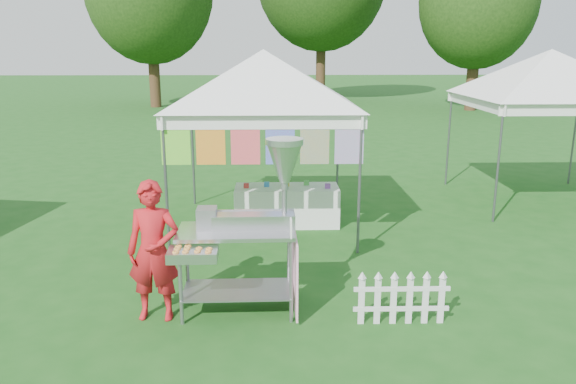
{
  "coord_description": "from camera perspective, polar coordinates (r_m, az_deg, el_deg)",
  "views": [
    {
      "loc": [
        0.15,
        -5.92,
        3.02
      ],
      "look_at": [
        0.35,
        1.54,
        1.1
      ],
      "focal_mm": 35.0,
      "sensor_mm": 36.0,
      "label": 1
    }
  ],
  "objects": [
    {
      "name": "ground",
      "position": [
        6.65,
        -2.71,
        -12.61
      ],
      "size": [
        120.0,
        120.0,
        0.0
      ],
      "primitive_type": "plane",
      "color": "#184F16",
      "rests_on": "ground"
    },
    {
      "name": "canopy_main",
      "position": [
        9.41,
        -2.52,
        14.22
      ],
      "size": [
        4.24,
        4.24,
        3.45
      ],
      "color": "#59595E",
      "rests_on": "ground"
    },
    {
      "name": "canopy_right",
      "position": [
        12.16,
        25.26,
        12.96
      ],
      "size": [
        4.24,
        4.24,
        3.45
      ],
      "color": "#59595E",
      "rests_on": "ground"
    },
    {
      "name": "tree_right",
      "position": [
        29.68,
        18.78,
        17.88
      ],
      "size": [
        5.6,
        5.6,
        8.42
      ],
      "color": "#392214",
      "rests_on": "ground"
    },
    {
      "name": "donut_cart",
      "position": [
        6.34,
        -3.37,
        -2.22
      ],
      "size": [
        1.47,
        1.02,
        2.05
      ],
      "rotation": [
        0.0,
        0.0,
        0.02
      ],
      "color": "gray",
      "rests_on": "ground"
    },
    {
      "name": "vendor",
      "position": [
        6.5,
        -13.49,
        -5.87
      ],
      "size": [
        0.6,
        0.41,
        1.62
      ],
      "primitive_type": "imported",
      "rotation": [
        0.0,
        0.0,
        -0.03
      ],
      "color": "red",
      "rests_on": "ground"
    },
    {
      "name": "picket_fence",
      "position": [
        6.51,
        11.45,
        -10.7
      ],
      "size": [
        1.08,
        0.03,
        0.56
      ],
      "rotation": [
        0.0,
        0.0,
        -0.0
      ],
      "color": "silver",
      "rests_on": "ground"
    },
    {
      "name": "display_table",
      "position": [
        9.83,
        -0.12,
        -1.38
      ],
      "size": [
        1.8,
        0.7,
        0.68
      ],
      "primitive_type": "cube",
      "color": "white",
      "rests_on": "ground"
    }
  ]
}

